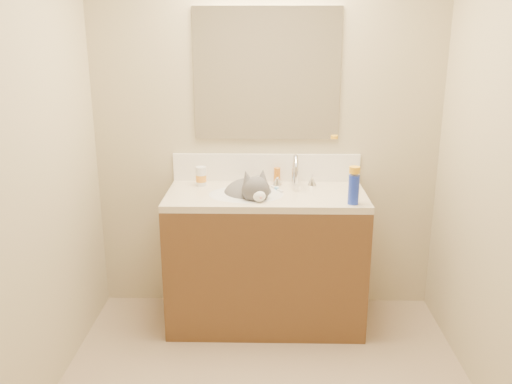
{
  "coord_description": "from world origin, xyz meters",
  "views": [
    {
      "loc": [
        0.0,
        -2.15,
        1.81
      ],
      "look_at": [
        -0.06,
        0.92,
        0.88
      ],
      "focal_mm": 38.0,
      "sensor_mm": 36.0,
      "label": 1
    }
  ],
  "objects_px": {
    "silver_jar": "(258,180)",
    "spray_can": "(354,190)",
    "cat": "(250,196)",
    "amber_bottle": "(277,176)",
    "faucet": "(295,173)",
    "pill_bottle": "(201,176)",
    "basin": "(246,205)",
    "vanity_cabinet": "(266,261)"
  },
  "relations": [
    {
      "from": "pill_bottle",
      "to": "amber_bottle",
      "type": "distance_m",
      "value": 0.48
    },
    {
      "from": "pill_bottle",
      "to": "silver_jar",
      "type": "distance_m",
      "value": 0.36
    },
    {
      "from": "silver_jar",
      "to": "amber_bottle",
      "type": "distance_m",
      "value": 0.12
    },
    {
      "from": "faucet",
      "to": "cat",
      "type": "relative_size",
      "value": 0.6
    },
    {
      "from": "silver_jar",
      "to": "spray_can",
      "type": "xyz_separation_m",
      "value": [
        0.54,
        -0.4,
        0.06
      ]
    },
    {
      "from": "basin",
      "to": "cat",
      "type": "relative_size",
      "value": 0.96
    },
    {
      "from": "vanity_cabinet",
      "to": "pill_bottle",
      "type": "xyz_separation_m",
      "value": [
        -0.41,
        0.15,
        0.51
      ]
    },
    {
      "from": "faucet",
      "to": "silver_jar",
      "type": "height_order",
      "value": "faucet"
    },
    {
      "from": "vanity_cabinet",
      "to": "amber_bottle",
      "type": "xyz_separation_m",
      "value": [
        0.07,
        0.21,
        0.5
      ]
    },
    {
      "from": "pill_bottle",
      "to": "faucet",
      "type": "bearing_deg",
      "value": -1.62
    },
    {
      "from": "spray_can",
      "to": "faucet",
      "type": "bearing_deg",
      "value": 132.23
    },
    {
      "from": "faucet",
      "to": "vanity_cabinet",
      "type": "bearing_deg",
      "value": -142.71
    },
    {
      "from": "basin",
      "to": "pill_bottle",
      "type": "xyz_separation_m",
      "value": [
        -0.29,
        0.18,
        0.13
      ]
    },
    {
      "from": "cat",
      "to": "silver_jar",
      "type": "height_order",
      "value": "cat"
    },
    {
      "from": "faucet",
      "to": "spray_can",
      "type": "distance_m",
      "value": 0.46
    },
    {
      "from": "faucet",
      "to": "basin",
      "type": "bearing_deg",
      "value": -150.88
    },
    {
      "from": "cat",
      "to": "amber_bottle",
      "type": "relative_size",
      "value": 4.6
    },
    {
      "from": "faucet",
      "to": "pill_bottle",
      "type": "xyz_separation_m",
      "value": [
        -0.59,
        0.02,
        -0.03
      ]
    },
    {
      "from": "amber_bottle",
      "to": "spray_can",
      "type": "relative_size",
      "value": 0.61
    },
    {
      "from": "basin",
      "to": "faucet",
      "type": "xyz_separation_m",
      "value": [
        0.3,
        0.17,
        0.16
      ]
    },
    {
      "from": "silver_jar",
      "to": "amber_bottle",
      "type": "height_order",
      "value": "amber_bottle"
    },
    {
      "from": "silver_jar",
      "to": "spray_can",
      "type": "bearing_deg",
      "value": -36.61
    },
    {
      "from": "vanity_cabinet",
      "to": "silver_jar",
      "type": "relative_size",
      "value": 22.42
    },
    {
      "from": "pill_bottle",
      "to": "amber_bottle",
      "type": "relative_size",
      "value": 1.18
    },
    {
      "from": "cat",
      "to": "pill_bottle",
      "type": "distance_m",
      "value": 0.36
    },
    {
      "from": "spray_can",
      "to": "cat",
      "type": "bearing_deg",
      "value": 160.63
    },
    {
      "from": "pill_bottle",
      "to": "silver_jar",
      "type": "xyz_separation_m",
      "value": [
        0.36,
        0.04,
        -0.03
      ]
    },
    {
      "from": "basin",
      "to": "pill_bottle",
      "type": "height_order",
      "value": "pill_bottle"
    },
    {
      "from": "faucet",
      "to": "amber_bottle",
      "type": "bearing_deg",
      "value": 146.05
    },
    {
      "from": "silver_jar",
      "to": "spray_can",
      "type": "distance_m",
      "value": 0.68
    },
    {
      "from": "faucet",
      "to": "silver_jar",
      "type": "bearing_deg",
      "value": 165.58
    },
    {
      "from": "basin",
      "to": "spray_can",
      "type": "relative_size",
      "value": 2.69
    },
    {
      "from": "faucet",
      "to": "amber_bottle",
      "type": "relative_size",
      "value": 2.75
    },
    {
      "from": "basin",
      "to": "amber_bottle",
      "type": "relative_size",
      "value": 4.41
    },
    {
      "from": "silver_jar",
      "to": "pill_bottle",
      "type": "bearing_deg",
      "value": -173.29
    },
    {
      "from": "pill_bottle",
      "to": "spray_can",
      "type": "relative_size",
      "value": 0.72
    },
    {
      "from": "basin",
      "to": "spray_can",
      "type": "distance_m",
      "value": 0.65
    },
    {
      "from": "cat",
      "to": "spray_can",
      "type": "height_order",
      "value": "cat"
    },
    {
      "from": "cat",
      "to": "pill_bottle",
      "type": "relative_size",
      "value": 3.88
    },
    {
      "from": "spray_can",
      "to": "vanity_cabinet",
      "type": "bearing_deg",
      "value": 157.31
    },
    {
      "from": "basin",
      "to": "spray_can",
      "type": "height_order",
      "value": "spray_can"
    },
    {
      "from": "amber_bottle",
      "to": "spray_can",
      "type": "distance_m",
      "value": 0.59
    }
  ]
}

